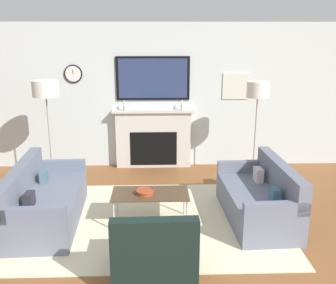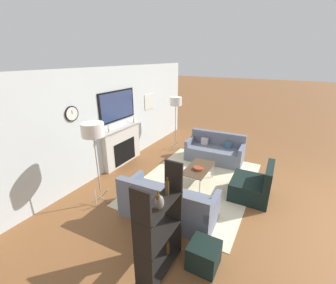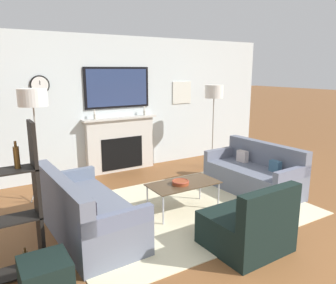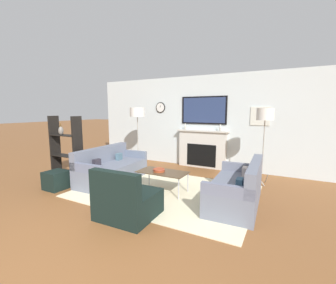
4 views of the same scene
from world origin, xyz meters
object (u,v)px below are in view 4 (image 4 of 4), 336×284
at_px(coffee_table, 163,173).
at_px(floor_lamp_right, 265,116).
at_px(couch_left, 111,169).
at_px(armchair, 127,201).
at_px(decorative_bowl, 159,170).
at_px(floor_lamp_left, 137,113).
at_px(couch_right, 238,190).
at_px(shelf_unit, 66,149).
at_px(ottoman, 56,180).

relative_size(coffee_table, floor_lamp_right, 0.59).
xyz_separation_m(couch_left, coffee_table, (1.44, -0.06, 0.12)).
height_order(armchair, decorative_bowl, armchair).
distance_m(couch_left, floor_lamp_left, 1.99).
bearing_deg(armchair, couch_right, 41.99).
distance_m(decorative_bowl, floor_lamp_right, 2.65).
bearing_deg(couch_right, couch_left, -179.91).
xyz_separation_m(floor_lamp_right, shelf_unit, (-4.23, -1.90, -0.82)).
bearing_deg(ottoman, decorative_bowl, 23.65).
xyz_separation_m(couch_left, floor_lamp_left, (-0.26, 1.46, 1.33)).
distance_m(coffee_table, floor_lamp_right, 2.62).
height_order(couch_left, shelf_unit, shelf_unit).
height_order(decorative_bowl, shelf_unit, shelf_unit).
bearing_deg(floor_lamp_left, shelf_unit, -111.54).
relative_size(couch_right, armchair, 1.89).
bearing_deg(couch_left, shelf_unit, -156.63).
height_order(decorative_bowl, floor_lamp_left, floor_lamp_left).
height_order(couch_left, floor_lamp_right, floor_lamp_right).
bearing_deg(floor_lamp_left, floor_lamp_right, 0.00).
xyz_separation_m(armchair, decorative_bowl, (-0.12, 1.22, 0.20)).
distance_m(armchair, shelf_unit, 2.70).
bearing_deg(couch_right, floor_lamp_left, 155.61).
height_order(couch_right, ottoman, couch_right).
distance_m(floor_lamp_left, floor_lamp_right, 3.48).
xyz_separation_m(coffee_table, ottoman, (-2.12, -0.93, -0.21)).
bearing_deg(armchair, floor_lamp_left, 122.42).
bearing_deg(floor_lamp_left, couch_left, -79.84).
xyz_separation_m(coffee_table, decorative_bowl, (-0.07, -0.03, 0.06)).
height_order(floor_lamp_left, shelf_unit, floor_lamp_left).
relative_size(couch_left, floor_lamp_right, 1.05).
height_order(coffee_table, shelf_unit, shelf_unit).
distance_m(floor_lamp_left, shelf_unit, 2.22).
bearing_deg(decorative_bowl, couch_left, 176.51).
bearing_deg(couch_left, couch_right, 0.09).
bearing_deg(armchair, couch_left, 138.89).
bearing_deg(couch_left, decorative_bowl, -3.49).
height_order(couch_right, shelf_unit, shelf_unit).
bearing_deg(shelf_unit, floor_lamp_left, 68.46).
bearing_deg(couch_left, armchair, -41.11).
bearing_deg(decorative_bowl, floor_lamp_right, 40.01).
relative_size(armchair, coffee_table, 0.85).
distance_m(armchair, floor_lamp_left, 3.55).
distance_m(coffee_table, ottoman, 2.33).
distance_m(coffee_table, floor_lamp_left, 2.59).
bearing_deg(floor_lamp_left, decorative_bowl, -43.42).
relative_size(decorative_bowl, ottoman, 0.58).
bearing_deg(decorative_bowl, armchair, -84.17).
distance_m(coffee_table, decorative_bowl, 0.10).
relative_size(couch_left, shelf_unit, 1.18).
relative_size(floor_lamp_right, ottoman, 4.09).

